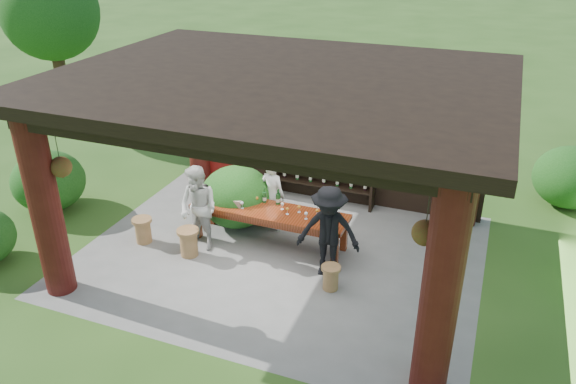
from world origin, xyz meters
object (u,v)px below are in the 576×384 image
(wine_shelf, at_px, (324,160))
(guest_man, at_px, (328,232))
(host, at_px, (273,195))
(stool_near_left, at_px, (189,242))
(stool_near_right, at_px, (331,277))
(napkin_basket, at_px, (236,202))
(stool_far_left, at_px, (143,230))
(guest_woman, at_px, (199,209))
(tasting_table, at_px, (269,215))

(wine_shelf, height_order, guest_man, wine_shelf)
(wine_shelf, relative_size, host, 1.52)
(stool_near_left, distance_m, stool_near_right, 2.84)
(wine_shelf, distance_m, napkin_basket, 2.49)
(stool_far_left, height_order, guest_woman, guest_woman)
(stool_near_left, height_order, stool_far_left, stool_near_left)
(stool_near_left, distance_m, guest_man, 2.73)
(tasting_table, distance_m, guest_man, 1.52)
(stool_far_left, xyz_separation_m, napkin_basket, (1.68, 0.78, 0.54))
(stool_near_right, xyz_separation_m, host, (-1.75, 1.61, 0.52))
(napkin_basket, bearing_deg, tasting_table, 6.38)
(guest_man, bearing_deg, wine_shelf, 99.88)
(wine_shelf, xyz_separation_m, guest_man, (0.96, -2.73, -0.15))
(guest_man, bearing_deg, tasting_table, 147.59)
(stool_near_left, xyz_separation_m, napkin_basket, (0.59, 0.88, 0.53))
(host, height_order, guest_woman, guest_woman)
(stool_far_left, bearing_deg, wine_shelf, 47.21)
(stool_near_left, xyz_separation_m, stool_near_right, (2.84, -0.06, -0.05))
(wine_shelf, distance_m, guest_man, 2.90)
(tasting_table, relative_size, stool_near_right, 6.88)
(stool_far_left, distance_m, host, 2.67)
(host, xyz_separation_m, guest_woman, (-1.03, -1.21, 0.09))
(stool_near_right, bearing_deg, guest_man, 114.57)
(stool_near_right, xyz_separation_m, napkin_basket, (-2.25, 0.94, 0.58))
(guest_man, relative_size, napkin_basket, 6.66)
(host, relative_size, napkin_basket, 5.84)
(stool_near_left, relative_size, napkin_basket, 2.14)
(wine_shelf, xyz_separation_m, stool_near_right, (1.15, -3.16, -0.78))
(stool_far_left, relative_size, guest_man, 0.30)
(tasting_table, bearing_deg, host, 106.19)
(guest_woman, xyz_separation_m, guest_man, (2.58, 0.03, 0.02))
(stool_near_right, xyz_separation_m, stool_far_left, (-3.94, 0.16, 0.04))
(host, xyz_separation_m, guest_man, (1.55, -1.18, 0.11))
(stool_near_right, relative_size, napkin_basket, 1.74)
(tasting_table, height_order, host, host)
(stool_far_left, bearing_deg, guest_woman, 11.95)
(napkin_basket, bearing_deg, guest_man, -13.94)
(tasting_table, height_order, guest_woman, guest_woman)
(tasting_table, bearing_deg, napkin_basket, -173.62)
(wine_shelf, xyz_separation_m, stool_far_left, (-2.78, -3.00, -0.75))
(tasting_table, relative_size, stool_far_left, 5.99)
(wine_shelf, bearing_deg, host, -110.97)
(stool_near_right, bearing_deg, guest_woman, 171.70)
(wine_shelf, bearing_deg, stool_near_right, -69.96)
(host, bearing_deg, stool_near_right, 149.24)
(napkin_basket, bearing_deg, stool_near_left, -123.76)
(host, height_order, napkin_basket, host)
(tasting_table, xyz_separation_m, stool_near_right, (1.58, -1.02, -0.39))
(stool_near_left, xyz_separation_m, guest_man, (2.64, 0.37, 0.57))
(napkin_basket, bearing_deg, guest_woman, -134.21)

